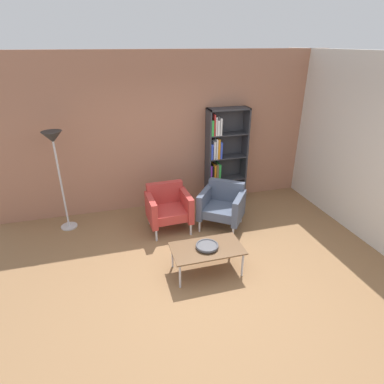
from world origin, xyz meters
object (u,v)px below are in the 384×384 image
Objects in this scene: coffee_table_low at (207,250)px; armchair_near_window at (168,207)px; decorative_bowl at (207,246)px; floor_lamp_torchiere at (55,149)px; bookshelf_tall at (222,159)px; armchair_corner_red at (222,204)px.

armchair_near_window is (-0.28, 1.33, 0.05)m from coffee_table_low.
coffee_table_low is at bearing 0.00° from decorative_bowl.
decorative_bowl is 0.18× the size of floor_lamp_torchiere.
decorative_bowl is 1.36m from armchair_near_window.
bookshelf_tall reaches higher than decorative_bowl.
armchair_near_window is 2.07m from floor_lamp_torchiere.
bookshelf_tall reaches higher than floor_lamp_torchiere.
bookshelf_tall is at bearing 64.97° from decorative_bowl.
coffee_table_low is 1.28× the size of armchair_near_window.
coffee_table_low is 0.07m from decorative_bowl.
bookshelf_tall reaches higher than armchair_near_window.
bookshelf_tall is at bearing 29.05° from armchair_near_window.
coffee_table_low is at bearing -42.46° from floor_lamp_torchiere.
decorative_bowl is 2.89m from floor_lamp_torchiere.
floor_lamp_torchiere reaches higher than armchair_near_window.
armchair_corner_red is at bearing 59.99° from decorative_bowl.
armchair_near_window is at bearing -16.07° from floor_lamp_torchiere.
decorative_bowl is at bearing -80.74° from armchair_near_window.
armchair_near_window is 0.45× the size of floor_lamp_torchiere.
bookshelf_tall reaches higher than armchair_corner_red.
armchair_corner_red is 2.93m from floor_lamp_torchiere.
coffee_table_low is 2.91m from floor_lamp_torchiere.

